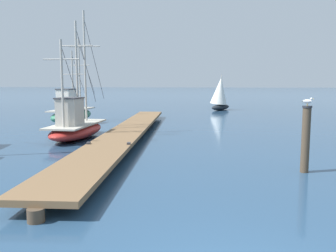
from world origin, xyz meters
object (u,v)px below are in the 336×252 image
at_px(fishing_boat_1, 71,113).
at_px(distant_sailboat, 220,94).
at_px(fishing_boat_0, 76,126).
at_px(mooring_piling, 306,138).
at_px(perched_seagull, 307,101).

bearing_deg(fishing_boat_1, distant_sailboat, 50.61).
bearing_deg(distant_sailboat, fishing_boat_1, -129.39).
distance_m(fishing_boat_0, mooring_piling, 11.38).
xyz_separation_m(fishing_boat_1, mooring_piling, (13.08, -12.29, 0.38)).
bearing_deg(perched_seagull, fishing_boat_0, 151.06).
bearing_deg(fishing_boat_0, fishing_boat_1, 114.74).
bearing_deg(fishing_boat_0, perched_seagull, -28.94).
height_order(mooring_piling, perched_seagull, perched_seagull).
bearing_deg(mooring_piling, distant_sailboat, 95.52).
bearing_deg(fishing_boat_1, perched_seagull, -43.23).
xyz_separation_m(fishing_boat_1, perched_seagull, (13.07, -12.29, 1.56)).
xyz_separation_m(mooring_piling, perched_seagull, (-0.00, 0.00, 1.18)).
distance_m(fishing_boat_0, fishing_boat_1, 7.48).
xyz_separation_m(fishing_boat_0, distant_sailboat, (7.51, 19.74, 1.00)).
xyz_separation_m(fishing_boat_0, mooring_piling, (9.95, -5.50, 0.45)).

